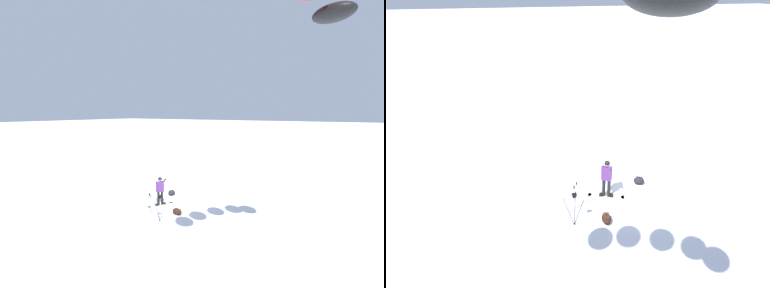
{
  "view_description": "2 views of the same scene",
  "coord_description": "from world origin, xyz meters",
  "views": [
    {
      "loc": [
        -9.19,
        12.29,
        5.41
      ],
      "look_at": [
        -3.54,
        3.0,
        4.08
      ],
      "focal_mm": 24.35,
      "sensor_mm": 36.0,
      "label": 1
    },
    {
      "loc": [
        -11.53,
        5.75,
        8.11
      ],
      "look_at": [
        -3.93,
        3.24,
        4.49
      ],
      "focal_mm": 32.6,
      "sensor_mm": 36.0,
      "label": 2
    }
  ],
  "objects": [
    {
      "name": "ground_plane",
      "position": [
        0.0,
        0.0,
        0.0
      ],
      "size": [
        300.0,
        300.0,
        0.0
      ],
      "primitive_type": "plane",
      "color": "white"
    },
    {
      "name": "snowboarder",
      "position": [
        0.04,
        0.68,
        1.02
      ],
      "size": [
        0.77,
        0.48,
        1.7
      ],
      "color": "black",
      "rests_on": "ground_plane"
    },
    {
      "name": "snowboard",
      "position": [
        0.04,
        0.68,
        0.02
      ],
      "size": [
        0.96,
        1.64,
        0.1
      ],
      "color": "beige",
      "rests_on": "ground_plane"
    },
    {
      "name": "gear_bag_large",
      "position": [
        -1.61,
        1.35,
        0.16
      ],
      "size": [
        0.7,
        0.51,
        0.31
      ],
      "color": "black",
      "rests_on": "ground_plane"
    },
    {
      "name": "camera_tripod",
      "position": [
        -1.4,
        2.56,
        0.98
      ],
      "size": [
        0.69,
        0.68,
        1.37
      ],
      "color": "#262628",
      "rests_on": "ground_plane"
    },
    {
      "name": "gear_bag_small",
      "position": [
        0.51,
        -1.1,
        0.18
      ],
      "size": [
        0.57,
        0.6,
        0.33
      ],
      "color": "black",
      "rests_on": "ground_plane"
    },
    {
      "name": "ski_poles",
      "position": [
        -0.48,
        2.21,
        0.78
      ],
      "size": [
        0.4,
        0.34,
        1.18
      ],
      "color": "gray",
      "rests_on": "ground_plane"
    }
  ]
}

